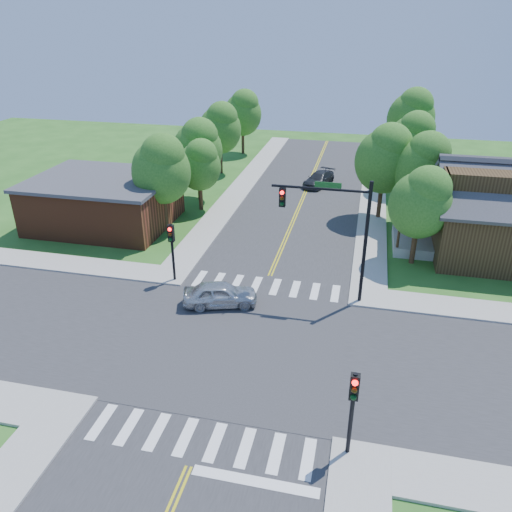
% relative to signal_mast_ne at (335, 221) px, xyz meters
% --- Properties ---
extents(ground, '(100.00, 100.00, 0.00)m').
position_rel_signal_mast_ne_xyz_m(ground, '(-3.91, -5.59, -4.85)').
color(ground, '#27591B').
rests_on(ground, ground).
extents(road_ns, '(10.00, 90.00, 0.04)m').
position_rel_signal_mast_ne_xyz_m(road_ns, '(-3.91, -5.59, -4.83)').
color(road_ns, '#2D2D30').
rests_on(road_ns, ground).
extents(road_ew, '(90.00, 10.00, 0.04)m').
position_rel_signal_mast_ne_xyz_m(road_ew, '(-3.91, -5.59, -4.83)').
color(road_ew, '#2D2D30').
rests_on(road_ew, ground).
extents(intersection_patch, '(10.20, 10.20, 0.06)m').
position_rel_signal_mast_ne_xyz_m(intersection_patch, '(-3.91, -5.59, -4.85)').
color(intersection_patch, '#2D2D30').
rests_on(intersection_patch, ground).
extents(sidewalk_ne, '(40.00, 40.00, 0.14)m').
position_rel_signal_mast_ne_xyz_m(sidewalk_ne, '(11.90, 10.23, -4.78)').
color(sidewalk_ne, '#9E9B93').
rests_on(sidewalk_ne, ground).
extents(sidewalk_nw, '(40.00, 40.00, 0.14)m').
position_rel_signal_mast_ne_xyz_m(sidewalk_nw, '(-19.73, 10.23, -4.78)').
color(sidewalk_nw, '#9E9B93').
rests_on(sidewalk_nw, ground).
extents(crosswalk_north, '(8.85, 2.00, 0.01)m').
position_rel_signal_mast_ne_xyz_m(crosswalk_north, '(-3.91, 0.61, -4.80)').
color(crosswalk_north, white).
rests_on(crosswalk_north, ground).
extents(crosswalk_south, '(8.85, 2.00, 0.01)m').
position_rel_signal_mast_ne_xyz_m(crosswalk_south, '(-3.91, -11.79, -4.80)').
color(crosswalk_south, white).
rests_on(crosswalk_south, ground).
extents(centerline, '(0.30, 90.00, 0.01)m').
position_rel_signal_mast_ne_xyz_m(centerline, '(-3.91, -5.59, -4.80)').
color(centerline, gold).
rests_on(centerline, ground).
extents(stop_bar, '(4.60, 0.45, 0.09)m').
position_rel_signal_mast_ne_xyz_m(stop_bar, '(-1.41, -13.19, -4.85)').
color(stop_bar, white).
rests_on(stop_bar, ground).
extents(signal_mast_ne, '(5.30, 0.42, 7.20)m').
position_rel_signal_mast_ne_xyz_m(signal_mast_ne, '(0.00, 0.00, 0.00)').
color(signal_mast_ne, black).
rests_on(signal_mast_ne, ground).
extents(signal_pole_se, '(0.34, 0.42, 3.80)m').
position_rel_signal_mast_ne_xyz_m(signal_pole_se, '(1.69, -11.21, -2.19)').
color(signal_pole_se, black).
rests_on(signal_pole_se, ground).
extents(signal_pole_nw, '(0.34, 0.42, 3.80)m').
position_rel_signal_mast_ne_xyz_m(signal_pole_nw, '(-9.51, -0.01, -2.19)').
color(signal_pole_nw, black).
rests_on(signal_pole_nw, ground).
extents(building_nw, '(10.40, 8.40, 3.73)m').
position_rel_signal_mast_ne_xyz_m(building_nw, '(-18.11, 7.61, -2.97)').
color(building_nw, brown).
rests_on(building_nw, ground).
extents(tree_e_a, '(3.91, 3.72, 6.65)m').
position_rel_signal_mast_ne_xyz_m(tree_e_a, '(4.94, 5.81, -0.50)').
color(tree_e_a, '#382314').
rests_on(tree_e_a, ground).
extents(tree_e_b, '(4.34, 4.12, 7.38)m').
position_rel_signal_mast_ne_xyz_m(tree_e_b, '(5.42, 12.50, -0.02)').
color(tree_e_b, '#382314').
rests_on(tree_e_b, ground).
extents(tree_e_c, '(4.35, 4.13, 7.39)m').
position_rel_signal_mast_ne_xyz_m(tree_e_c, '(5.08, 20.78, -0.01)').
color(tree_e_c, '#382314').
rests_on(tree_e_c, ground).
extents(tree_e_d, '(4.85, 4.60, 8.24)m').
position_rel_signal_mast_ne_xyz_m(tree_e_d, '(5.41, 29.58, 0.55)').
color(tree_e_d, '#382314').
rests_on(tree_e_d, ground).
extents(tree_w_a, '(4.33, 4.12, 7.36)m').
position_rel_signal_mast_ne_xyz_m(tree_w_a, '(-13.12, 7.65, -0.03)').
color(tree_w_a, '#382314').
rests_on(tree_w_a, ground).
extents(tree_w_b, '(4.23, 4.02, 7.20)m').
position_rel_signal_mast_ne_xyz_m(tree_w_b, '(-12.73, 14.67, -0.14)').
color(tree_w_b, '#382314').
rests_on(tree_w_b, ground).
extents(tree_w_c, '(4.25, 4.04, 7.23)m').
position_rel_signal_mast_ne_xyz_m(tree_w_c, '(-13.16, 22.78, -0.12)').
color(tree_w_c, '#382314').
rests_on(tree_w_c, ground).
extents(tree_w_d, '(4.31, 4.09, 7.33)m').
position_rel_signal_mast_ne_xyz_m(tree_w_d, '(-12.91, 31.01, -0.05)').
color(tree_w_d, '#382314').
rests_on(tree_w_d, ground).
extents(tree_house, '(4.51, 4.28, 7.67)m').
position_rel_signal_mast_ne_xyz_m(tree_house, '(2.72, 13.46, 0.17)').
color(tree_house, '#382314').
rests_on(tree_house, ground).
extents(tree_bldg, '(3.54, 3.37, 6.02)m').
position_rel_signal_mast_ne_xyz_m(tree_bldg, '(-11.81, 12.24, -0.91)').
color(tree_bldg, '#382314').
rests_on(tree_bldg, ground).
extents(car_silver, '(3.96, 5.07, 1.41)m').
position_rel_signal_mast_ne_xyz_m(car_silver, '(-5.97, -2.09, -4.14)').
color(car_silver, silver).
rests_on(car_silver, ground).
extents(car_dgrey, '(4.38, 5.42, 1.26)m').
position_rel_signal_mast_ne_xyz_m(car_dgrey, '(-2.96, 20.79, -4.22)').
color(car_dgrey, '#2A2C2F').
rests_on(car_dgrey, ground).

